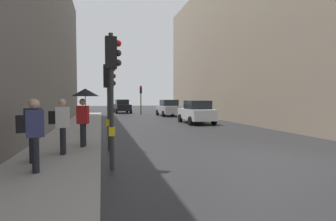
% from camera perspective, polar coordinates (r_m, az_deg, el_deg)
% --- Properties ---
extents(ground_plane, '(120.00, 120.00, 0.00)m').
position_cam_1_polar(ground_plane, '(9.29, 19.96, -9.58)').
color(ground_plane, '#28282B').
extents(sidewalk_kerb, '(2.61, 40.00, 0.16)m').
position_cam_1_polar(sidewalk_kerb, '(13.70, -19.75, -5.30)').
color(sidewalk_kerb, gray).
rests_on(sidewalk_kerb, ground).
extents(building_facade_right, '(12.00, 33.38, 13.63)m').
position_cam_1_polar(building_facade_right, '(26.90, 24.04, 12.90)').
color(building_facade_right, gray).
rests_on(building_facade_right, ground).
extents(traffic_light_near_left, '(0.44, 0.25, 3.68)m').
position_cam_1_polar(traffic_light_near_left, '(7.30, -12.00, 7.28)').
color(traffic_light_near_left, '#2D2D2D').
rests_on(traffic_light_near_left, ground).
extents(traffic_light_far_median, '(0.25, 0.43, 3.42)m').
position_cam_1_polar(traffic_light_far_median, '(31.42, -5.88, 3.45)').
color(traffic_light_far_median, '#2D2D2D').
rests_on(traffic_light_far_median, ground).
extents(traffic_light_near_right, '(0.45, 0.35, 3.27)m').
position_cam_1_polar(traffic_light_near_right, '(9.92, -12.57, 4.42)').
color(traffic_light_near_right, '#2D2D2D').
rests_on(traffic_light_near_right, ground).
extents(car_white_compact, '(2.08, 4.23, 1.76)m').
position_cam_1_polar(car_white_compact, '(20.37, 6.17, -0.33)').
color(car_white_compact, silver).
rests_on(car_white_compact, ground).
extents(car_dark_suv, '(2.27, 4.32, 1.76)m').
position_cam_1_polar(car_dark_suv, '(35.12, -9.92, 0.92)').
color(car_dark_suv, black).
rests_on(car_dark_suv, ground).
extents(car_silver_hatchback, '(2.10, 4.24, 1.76)m').
position_cam_1_polar(car_silver_hatchback, '(28.75, 0.09, 0.57)').
color(car_silver_hatchback, '#BCBCC1').
rests_on(car_silver_hatchback, ground).
extents(pedestrian_with_umbrella, '(1.00, 1.00, 2.14)m').
position_cam_1_polar(pedestrian_with_umbrella, '(10.14, -17.59, 1.95)').
color(pedestrian_with_umbrella, black).
rests_on(pedestrian_with_umbrella, sidewalk_kerb).
extents(pedestrian_with_grey_backpack, '(0.65, 0.41, 1.77)m').
position_cam_1_polar(pedestrian_with_grey_backpack, '(7.13, -27.16, -3.94)').
color(pedestrian_with_grey_backpack, black).
rests_on(pedestrian_with_grey_backpack, sidewalk_kerb).
extents(pedestrian_with_black_backpack, '(0.60, 0.36, 1.77)m').
position_cam_1_polar(pedestrian_with_black_backpack, '(9.07, -22.08, -2.48)').
color(pedestrian_with_black_backpack, black).
rests_on(pedestrian_with_black_backpack, sidewalk_kerb).
extents(pedestrian_in_dark_coat, '(0.43, 0.36, 1.77)m').
position_cam_1_polar(pedestrian_in_dark_coat, '(8.23, -27.10, -3.31)').
color(pedestrian_in_dark_coat, black).
rests_on(pedestrian_in_dark_coat, sidewalk_kerb).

